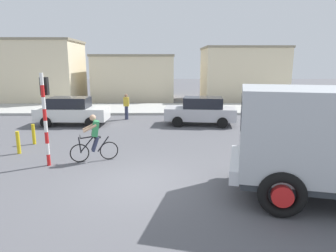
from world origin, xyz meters
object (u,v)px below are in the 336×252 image
at_px(bollard_near, 18,143).
at_px(car_red_near, 201,111).
at_px(pedestrian_near_kerb, 126,106).
at_px(car_white_mid, 72,111).
at_px(cyclist, 94,138).
at_px(traffic_light_pole, 45,107).
at_px(bollard_far, 34,134).

bearing_deg(bollard_near, car_red_near, 35.23).
bearing_deg(pedestrian_near_kerb, car_white_mid, -150.98).
relative_size(cyclist, traffic_light_pole, 0.54).
xyz_separation_m(cyclist, car_white_mid, (-2.80, 6.54, -0.05)).
height_order(car_white_mid, bollard_far, car_white_mid).
height_order(car_white_mid, pedestrian_near_kerb, pedestrian_near_kerb).
distance_m(car_red_near, car_white_mid, 7.45).
relative_size(traffic_light_pole, bollard_near, 3.56).
relative_size(cyclist, bollard_far, 1.91).
bearing_deg(cyclist, bollard_far, 144.18).
xyz_separation_m(car_red_near, bollard_far, (-7.87, -4.16, -0.37)).
distance_m(traffic_light_pole, car_white_mid, 7.18).
bearing_deg(car_red_near, pedestrian_near_kerb, 159.50).
relative_size(car_white_mid, pedestrian_near_kerb, 2.50).
relative_size(car_white_mid, bollard_far, 4.50).
height_order(pedestrian_near_kerb, bollard_near, pedestrian_near_kerb).
bearing_deg(bollard_near, traffic_light_pole, -37.84).
height_order(cyclist, traffic_light_pole, traffic_light_pole).
xyz_separation_m(traffic_light_pole, pedestrian_near_kerb, (1.64, 8.58, -1.22)).
bearing_deg(car_red_near, car_white_mid, 179.54).
xyz_separation_m(pedestrian_near_kerb, bollard_far, (-3.36, -5.85, -0.40)).
bearing_deg(traffic_light_pole, car_red_near, 48.19).
xyz_separation_m(traffic_light_pole, bollard_near, (-1.71, 1.33, -1.62)).
relative_size(cyclist, pedestrian_near_kerb, 1.06).
height_order(car_red_near, pedestrian_near_kerb, pedestrian_near_kerb).
distance_m(car_white_mid, bollard_near, 5.65).
relative_size(pedestrian_near_kerb, bollard_near, 1.80).
relative_size(car_red_near, bollard_near, 4.65).
bearing_deg(pedestrian_near_kerb, bollard_far, -119.84).
distance_m(traffic_light_pole, bollard_far, 3.60).
relative_size(car_white_mid, bollard_near, 4.50).
height_order(bollard_near, bollard_far, same).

